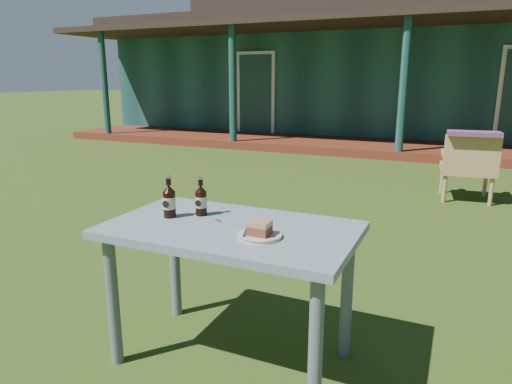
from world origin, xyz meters
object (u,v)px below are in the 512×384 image
at_px(cola_bottle_near, 201,200).
at_px(plate, 260,235).
at_px(cola_bottle_far, 169,201).
at_px(armchair_left, 469,164).
at_px(cafe_table, 231,246).
at_px(cake_slice, 260,228).

bearing_deg(cola_bottle_near, plate, -24.06).
distance_m(cola_bottle_far, armchair_left, 4.18).
xyz_separation_m(cafe_table, plate, (0.19, -0.09, 0.11)).
height_order(cafe_table, cola_bottle_near, cola_bottle_near).
relative_size(plate, cola_bottle_near, 1.01).
height_order(cake_slice, cola_bottle_far, cola_bottle_far).
relative_size(cola_bottle_near, armchair_left, 0.26).
height_order(cola_bottle_near, cola_bottle_far, cola_bottle_far).
bearing_deg(cafe_table, cola_bottle_far, 179.68).
height_order(plate, cola_bottle_near, cola_bottle_near).
relative_size(cola_bottle_far, armchair_left, 0.27).
bearing_deg(cake_slice, armchair_left, 77.42).
bearing_deg(armchair_left, cafe_table, -105.54).
bearing_deg(cola_bottle_far, plate, -9.21).
xyz_separation_m(cafe_table, armchair_left, (1.09, 3.91, -0.18)).
xyz_separation_m(cake_slice, cola_bottle_near, (-0.41, 0.19, 0.04)).
bearing_deg(cola_bottle_far, cola_bottle_near, 36.56).
height_order(plate, cake_slice, cake_slice).
relative_size(cafe_table, cake_slice, 13.04).
xyz_separation_m(cafe_table, cola_bottle_near, (-0.22, 0.10, 0.18)).
distance_m(plate, cola_bottle_far, 0.55).
bearing_deg(cola_bottle_near, cola_bottle_far, -143.44).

